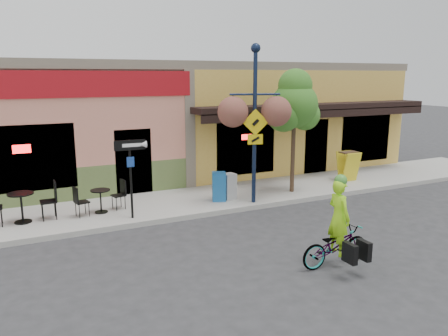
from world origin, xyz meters
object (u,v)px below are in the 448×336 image
(cyclist_rider, at_px, (338,228))
(lamp_post, at_px, (255,125))
(building, at_px, (177,117))
(one_way_sign, at_px, (131,180))
(newspaper_box_blue, at_px, (219,187))
(bicycle, at_px, (335,246))
(street_tree, at_px, (294,131))
(newspaper_box_grey, at_px, (229,186))

(cyclist_rider, distance_m, lamp_post, 4.83)
(building, height_order, one_way_sign, building)
(building, height_order, cyclist_rider, building)
(lamp_post, bearing_deg, one_way_sign, -164.41)
(lamp_post, height_order, newspaper_box_blue, lamp_post)
(bicycle, xyz_separation_m, one_way_sign, (-3.24, 4.59, 0.80))
(cyclist_rider, bearing_deg, one_way_sign, 35.74)
(bicycle, relative_size, street_tree, 0.41)
(one_way_sign, bearing_deg, street_tree, 5.93)
(bicycle, bearing_deg, one_way_sign, 35.33)
(lamp_post, bearing_deg, newspaper_box_blue, 163.14)
(newspaper_box_blue, bearing_deg, building, 103.74)
(lamp_post, relative_size, one_way_sign, 2.20)
(cyclist_rider, bearing_deg, newspaper_box_blue, 4.79)
(cyclist_rider, relative_size, newspaper_box_grey, 2.00)
(one_way_sign, relative_size, street_tree, 0.53)
(one_way_sign, relative_size, newspaper_box_blue, 2.39)
(building, relative_size, newspaper_box_blue, 19.96)
(bicycle, distance_m, newspaper_box_grey, 5.15)
(bicycle, xyz_separation_m, cyclist_rider, (0.05, 0.00, 0.38))
(one_way_sign, bearing_deg, bicycle, -53.33)
(newspaper_box_grey, bearing_deg, cyclist_rider, -99.62)
(building, distance_m, street_tree, 6.42)
(lamp_post, height_order, street_tree, lamp_post)
(building, relative_size, bicycle, 10.84)
(building, bearing_deg, one_way_sign, -119.43)
(cyclist_rider, relative_size, street_tree, 0.40)
(building, xyz_separation_m, lamp_post, (0.06, -6.69, 0.29))
(one_way_sign, distance_m, newspaper_box_blue, 2.99)
(one_way_sign, height_order, newspaper_box_grey, one_way_sign)
(lamp_post, xyz_separation_m, one_way_sign, (-3.78, 0.11, -1.30))
(lamp_post, bearing_deg, cyclist_rider, -78.94)
(bicycle, distance_m, newspaper_box_blue, 5.11)
(newspaper_box_blue, distance_m, street_tree, 3.14)
(building, bearing_deg, cyclist_rider, -92.17)
(building, xyz_separation_m, street_tree, (1.86, -6.15, -0.03))
(newspaper_box_blue, xyz_separation_m, newspaper_box_grey, (0.38, 0.05, -0.05))
(bicycle, height_order, street_tree, street_tree)
(cyclist_rider, height_order, street_tree, street_tree)
(bicycle, height_order, lamp_post, lamp_post)
(bicycle, xyz_separation_m, lamp_post, (0.54, 4.49, 2.10))
(newspaper_box_blue, relative_size, newspaper_box_grey, 1.11)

